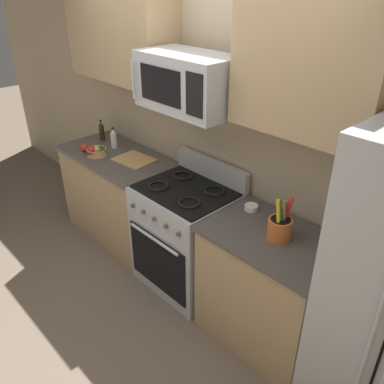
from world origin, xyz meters
TOP-DOWN VIEW (x-y plane):
  - ground_plane at (0.00, 0.00)m, footprint 16.00×16.00m
  - wall_back at (0.00, 1.10)m, footprint 8.00×0.10m
  - counter_left at (-1.00, 0.71)m, footprint 1.21×0.64m
  - range_oven at (-0.00, 0.71)m, footprint 0.76×0.68m
  - counter_right at (0.85, 0.71)m, footprint 0.92×0.64m
  - microwave at (-0.00, 0.74)m, footprint 0.74×0.44m
  - upper_cabinets_left at (-1.00, 0.88)m, footprint 1.20×0.34m
  - upper_cabinets_right at (0.86, 0.88)m, footprint 0.91×0.34m
  - utensil_crock at (0.89, 0.70)m, footprint 0.16×0.16m
  - fruit_basket at (-1.10, 0.57)m, footprint 0.19×0.19m
  - apple_loose at (-1.26, 0.54)m, footprint 0.07×0.07m
  - cutting_board at (-0.75, 0.75)m, footprint 0.38×0.31m
  - bottle_vinegar at (-1.14, 0.80)m, footprint 0.06×0.06m
  - bottle_soy at (-1.40, 0.83)m, footprint 0.05×0.05m
  - prep_bowl at (0.54, 0.86)m, footprint 0.10×0.10m

SIDE VIEW (x-z plane):
  - ground_plane at x=0.00m, z-range 0.00..0.00m
  - counter_left at x=-1.00m, z-range 0.00..0.91m
  - counter_right at x=0.85m, z-range 0.00..0.91m
  - range_oven at x=0.00m, z-range -0.07..1.02m
  - cutting_board at x=-0.75m, z-range 0.91..0.93m
  - prep_bowl at x=0.54m, z-range 0.91..0.95m
  - apple_loose at x=-1.26m, z-range 0.91..0.98m
  - fruit_basket at x=-1.10m, z-range 0.90..1.00m
  - utensil_crock at x=0.89m, z-range 0.83..1.16m
  - bottle_vinegar at x=-1.14m, z-range 0.90..1.11m
  - bottle_soy at x=-1.40m, z-range 0.90..1.11m
  - wall_back at x=0.00m, z-range 0.00..2.60m
  - microwave at x=0.00m, z-range 1.57..1.96m
  - upper_cabinets_left at x=-1.00m, z-range 1.59..2.38m
  - upper_cabinets_right at x=0.86m, z-range 1.59..2.38m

